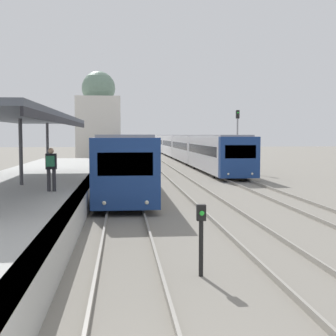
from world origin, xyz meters
The scene contains 7 objects.
platform_canopy centered at (-4.42, 16.45, 3.91)m, with size 4.00×18.29×3.05m.
person_on_platform centered at (-2.82, 13.94, 1.97)m, with size 0.40×0.40×1.66m.
train_near centered at (0.00, 36.27, 1.75)m, with size 2.72×45.46×3.16m.
train_far centered at (7.69, 55.50, 1.75)m, with size 2.71×58.89×3.15m.
signal_post_near centered at (1.61, 5.90, 1.01)m, with size 0.20×0.21×1.61m.
signal_mast_far centered at (9.64, 34.68, 3.28)m, with size 0.28×0.29×5.24m.
distant_domed_building centered at (-2.66, 48.93, 4.76)m, with size 4.84×4.84×10.23m.
Camera 1 is at (-0.13, -4.21, 3.15)m, focal length 50.00 mm.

